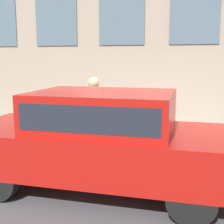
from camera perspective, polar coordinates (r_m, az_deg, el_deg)
name	(u,v)px	position (r m, az deg, el deg)	size (l,w,h in m)	color
ground_plane	(138,163)	(6.46, 4.83, -9.28)	(80.00, 80.00, 0.00)	#47474C
sidewalk	(148,142)	(7.73, 6.56, -5.52)	(2.74, 60.00, 0.16)	#A8A093
fire_hydrant	(131,133)	(6.71, 3.43, -3.88)	(0.30, 0.42, 0.73)	red
person	(94,105)	(6.86, -3.35, 1.25)	(0.38, 0.25, 1.56)	#998466
parked_car_red_near	(103,136)	(5.00, -1.63, -4.47)	(1.84, 4.52, 1.59)	black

